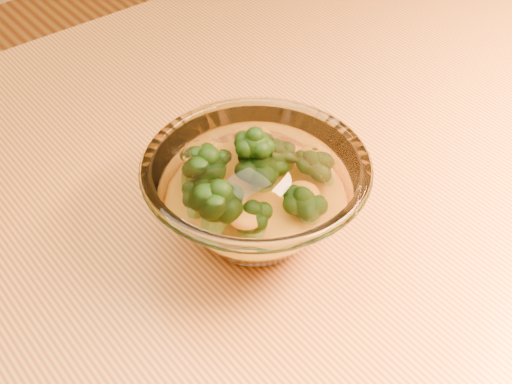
{
  "coord_description": "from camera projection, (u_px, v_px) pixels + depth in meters",
  "views": [
    {
      "loc": [
        -0.27,
        -0.36,
        1.19
      ],
      "look_at": [
        0.0,
        -0.02,
        0.8
      ],
      "focal_mm": 50.0,
      "sensor_mm": 36.0,
      "label": 1
    }
  ],
  "objects": [
    {
      "name": "table",
      "position": [
        243.0,
        293.0,
        0.69
      ],
      "size": [
        1.2,
        0.8,
        0.75
      ],
      "color": "#B58236",
      "rests_on": "ground"
    },
    {
      "name": "glass_bowl",
      "position": [
        256.0,
        196.0,
        0.59
      ],
      "size": [
        0.19,
        0.19,
        0.08
      ],
      "color": "white",
      "rests_on": "table"
    },
    {
      "name": "cheese_sauce",
      "position": [
        256.0,
        211.0,
        0.6
      ],
      "size": [
        0.11,
        0.11,
        0.03
      ],
      "primitive_type": "ellipsoid",
      "color": "orange",
      "rests_on": "glass_bowl"
    },
    {
      "name": "broccoli_heap",
      "position": [
        243.0,
        181.0,
        0.58
      ],
      "size": [
        0.13,
        0.12,
        0.07
      ],
      "color": "black",
      "rests_on": "cheese_sauce"
    }
  ]
}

